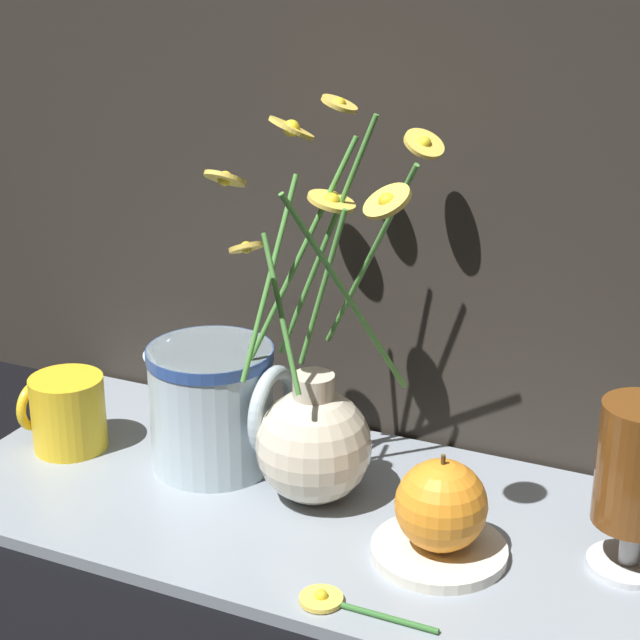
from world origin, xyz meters
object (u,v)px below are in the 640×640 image
(vase_with_flowers, at_px, (314,429))
(orange_fruit, at_px, (441,505))
(yellow_mug, at_px, (66,413))
(ceramic_pitcher, at_px, (214,402))
(tea_glass, at_px, (639,471))

(vase_with_flowers, distance_m, orange_fruit, 0.15)
(yellow_mug, relative_size, ceramic_pitcher, 0.58)
(tea_glass, bearing_deg, orange_fruit, -161.55)
(orange_fruit, bearing_deg, ceramic_pitcher, 166.25)
(vase_with_flowers, bearing_deg, orange_fruit, -18.26)
(tea_glass, bearing_deg, ceramic_pitcher, 178.23)
(tea_glass, xyz_separation_m, orange_fruit, (-0.15, -0.05, -0.04))
(ceramic_pitcher, bearing_deg, vase_with_flowers, -8.10)
(vase_with_flowers, height_order, ceramic_pitcher, vase_with_flowers)
(vase_with_flowers, xyz_separation_m, yellow_mug, (-0.28, -0.02, -0.03))
(yellow_mug, height_order, ceramic_pitcher, ceramic_pitcher)
(yellow_mug, bearing_deg, vase_with_flowers, 3.16)
(ceramic_pitcher, distance_m, tea_glass, 0.41)
(vase_with_flowers, bearing_deg, yellow_mug, -176.84)
(vase_with_flowers, relative_size, yellow_mug, 4.26)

